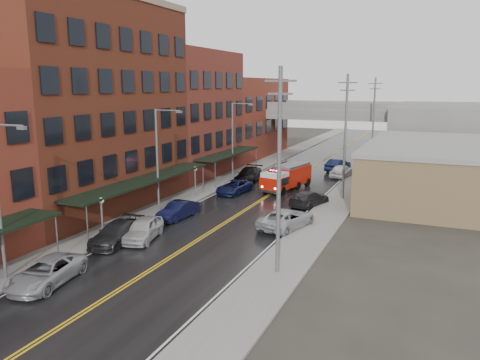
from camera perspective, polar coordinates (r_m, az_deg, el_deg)
The scene contains 32 objects.
road at distance 44.09m, azimuth 1.90°, elevation -2.91°, with size 11.00×160.00×0.02m, color black.
sidewalk_left at distance 47.12m, azimuth -6.41°, elevation -1.95°, with size 3.00×160.00×0.15m, color slate.
sidewalk_right at distance 42.09m, azimuth 11.22°, elevation -3.74°, with size 3.00×160.00×0.15m, color slate.
curb_left at distance 46.35m, azimuth -4.63°, elevation -2.14°, with size 0.30×160.00×0.15m, color gray.
curb_right at distance 42.44m, azimuth 9.04°, elevation -3.53°, with size 0.30×160.00×0.15m, color gray.
brick_building_b at distance 43.64m, azimuth -18.25°, elevation 8.33°, with size 9.00×20.00×18.00m, color #552516.
brick_building_c at distance 58.04m, azimuth -6.67°, elevation 7.98°, with size 9.00×15.00×15.00m, color maroon.
brick_building_far at distance 73.82m, azimuth 0.14°, elevation 7.62°, with size 9.00×20.00×12.00m, color maroon.
tan_building at distance 50.57m, azimuth 23.42°, elevation 0.89°, with size 14.00×22.00×5.00m, color brown.
right_far_block at distance 80.20m, azimuth 24.95°, elevation 5.43°, with size 18.00×30.00×8.00m, color slate.
awning_1 at distance 40.81m, azimuth -11.56°, elevation -0.02°, with size 2.60×18.00×3.09m.
awning_2 at distance 55.87m, azimuth -1.36°, elevation 3.27°, with size 2.60×13.00×3.09m.
globe_lamp_1 at distance 34.88m, azimuth -16.54°, elevation -3.36°, with size 0.44×0.44×3.12m.
globe_lamp_2 at distance 46.22m, azimuth -5.50°, elevation 0.64°, with size 0.44×0.44×3.12m.
street_lamp_0 at distance 28.85m, azimuth -27.19°, elevation -1.36°, with size 2.64×0.22×9.00m.
street_lamp_1 at distance 40.74m, azimuth -9.79°, elevation 3.16°, with size 2.64×0.22×9.00m.
street_lamp_2 at distance 54.76m, azimuth -0.69°, elevation 5.42°, with size 2.64×0.22×9.00m.
utility_pole_0 at distance 26.57m, azimuth 4.78°, elevation 1.35°, with size 1.80×0.24×12.00m.
utility_pole_1 at distance 45.83m, azimuth 12.71°, elevation 5.37°, with size 1.80×0.24×12.00m.
utility_pole_2 at distance 65.53m, azimuth 15.94°, elevation 6.97°, with size 1.80×0.24×12.00m.
overpass at distance 73.64m, azimuth 11.04°, elevation 7.39°, with size 40.00×10.00×7.50m.
fire_truck at distance 49.92m, azimuth 5.68°, elevation 0.40°, with size 4.06×7.50×2.62m.
parked_car_left_2 at distance 28.70m, azimuth -22.53°, elevation -10.35°, with size 2.38×5.15×1.43m, color #97999E.
parked_car_left_3 at distance 34.21m, azimuth -14.82°, elevation -6.29°, with size 2.10×5.17×1.50m, color black.
parked_car_left_4 at distance 34.56m, azimuth -11.72°, elevation -5.87°, with size 1.89×4.70×1.60m, color #B5B5B5.
parked_car_left_5 at distance 39.39m, azimuth -7.57°, elevation -3.69°, with size 1.53×4.38×1.44m, color black.
parked_car_left_6 at distance 48.16m, azimuth -0.72°, elevation -0.86°, with size 2.24×4.85×1.35m, color #121843.
parked_car_left_7 at distance 53.85m, azimuth 1.07°, elevation 0.62°, with size 2.30×5.66×1.64m, color black.
parked_car_right_0 at distance 36.66m, azimuth 5.71°, elevation -4.72°, with size 2.56×5.55×1.54m, color #AAAEB2.
parked_car_right_1 at distance 43.66m, azimuth 8.44°, elevation -2.23°, with size 1.99×4.89×1.42m, color black.
parked_car_right_2 at distance 57.91m, azimuth 12.30°, elevation 1.10°, with size 1.86×4.63×1.58m, color silver.
parked_car_right_3 at distance 62.12m, azimuth 11.84°, elevation 1.81°, with size 1.67×4.78×1.58m, color #0E1534.
Camera 1 is at (15.37, -9.85, 10.96)m, focal length 35.00 mm.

